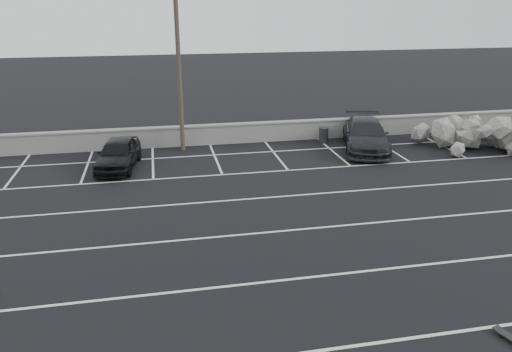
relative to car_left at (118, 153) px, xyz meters
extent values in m
plane|color=black|center=(6.51, -10.94, -0.68)|extent=(120.00, 120.00, 0.00)
cube|color=gray|center=(6.51, 3.06, -0.18)|extent=(50.00, 0.35, 1.00)
cube|color=gray|center=(6.51, 3.06, 0.34)|extent=(50.00, 0.45, 0.08)
cube|color=silver|center=(6.51, -13.94, -0.67)|extent=(36.00, 0.10, 0.01)
cube|color=silver|center=(6.51, -10.94, -0.67)|extent=(36.00, 0.10, 0.01)
cube|color=silver|center=(6.51, -7.94, -0.67)|extent=(36.00, 0.10, 0.01)
cube|color=silver|center=(6.51, -4.94, -0.67)|extent=(36.00, 0.10, 0.01)
cube|color=silver|center=(6.51, -1.94, -0.67)|extent=(36.00, 0.10, 0.01)
cube|color=silver|center=(6.51, 1.06, -0.67)|extent=(36.00, 0.10, 0.01)
cube|color=silver|center=(-4.49, 0.56, -0.67)|extent=(0.10, 5.00, 0.01)
cube|color=silver|center=(-1.49, 0.56, -0.67)|extent=(0.10, 5.00, 0.01)
cube|color=silver|center=(1.51, 0.56, -0.67)|extent=(0.10, 5.00, 0.01)
cube|color=silver|center=(4.51, 0.56, -0.67)|extent=(0.10, 5.00, 0.01)
cube|color=silver|center=(7.51, 0.56, -0.67)|extent=(0.10, 5.00, 0.01)
cube|color=silver|center=(10.51, 0.56, -0.67)|extent=(0.10, 5.00, 0.01)
cube|color=silver|center=(13.51, 0.56, -0.67)|extent=(0.10, 5.00, 0.01)
cube|color=silver|center=(16.51, 0.56, -0.67)|extent=(0.10, 5.00, 0.01)
cube|color=silver|center=(19.51, 0.56, -0.67)|extent=(0.10, 5.00, 0.01)
imported|color=black|center=(0.00, 0.00, 0.00)|extent=(2.21, 4.18, 1.36)
imported|color=black|center=(12.24, 0.49, 0.08)|extent=(3.63, 5.63, 1.52)
cylinder|color=#4C4238|center=(3.06, 2.26, 3.47)|extent=(0.22, 0.22, 8.29)
cylinder|color=black|center=(10.55, 2.14, -0.28)|extent=(0.58, 0.58, 0.80)
cylinder|color=black|center=(10.55, 2.14, 0.14)|extent=(0.64, 0.64, 0.04)
cube|color=black|center=(9.34, -14.30, -0.62)|extent=(0.18, 0.10, 0.04)
cylinder|color=black|center=(9.24, -14.33, -0.65)|extent=(0.05, 0.07, 0.06)
cylinder|color=black|center=(9.44, -14.27, -0.65)|extent=(0.05, 0.07, 0.06)
camera|label=1|loc=(1.85, -22.55, 6.67)|focal=35.00mm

